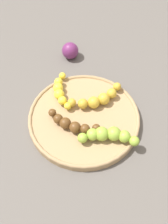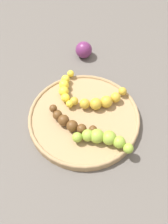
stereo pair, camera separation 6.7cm
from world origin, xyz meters
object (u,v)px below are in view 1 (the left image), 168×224
object	(u,v)px
banana_overripe	(71,124)
plum_purple	(70,51)
banana_spotted	(98,99)
banana_yellow	(60,91)
banana_green	(108,135)
fruit_bowl	(84,118)

from	to	relation	value
banana_overripe	plum_purple	distance (m)	0.28
banana_spotted	banana_yellow	distance (m)	0.10
banana_overripe	banana_spotted	xyz separation A→B (m)	(-0.10, -0.03, 0.00)
banana_overripe	banana_yellow	xyz separation A→B (m)	(-0.03, -0.11, -0.00)
banana_overripe	banana_green	world-z (taller)	banana_green
banana_yellow	plum_purple	world-z (taller)	plum_purple
banana_yellow	banana_spotted	bearing A→B (deg)	153.57
banana_overripe	plum_purple	size ratio (longest dim) A/B	2.32
fruit_bowl	banana_spotted	xyz separation A→B (m)	(-0.06, -0.02, 0.02)
banana_yellow	plum_purple	xyz separation A→B (m)	(-0.11, -0.13, -0.01)
banana_overripe	banana_yellow	bearing A→B (deg)	-139.56
banana_overripe	banana_spotted	bearing A→B (deg)	163.02
fruit_bowl	banana_overripe	distance (m)	0.05
banana_overripe	banana_green	xyz separation A→B (m)	(-0.06, 0.08, 0.00)
banana_overripe	banana_green	bearing A→B (deg)	93.57
banana_spotted	plum_purple	size ratio (longest dim) A/B	3.00
banana_yellow	banana_overripe	bearing A→B (deg)	96.53
banana_green	plum_purple	xyz separation A→B (m)	(-0.09, -0.32, -0.01)
banana_spotted	banana_yellow	world-z (taller)	banana_spotted
banana_green	banana_yellow	bearing A→B (deg)	45.04
banana_yellow	plum_purple	size ratio (longest dim) A/B	2.31
banana_green	plum_purple	size ratio (longest dim) A/B	2.35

